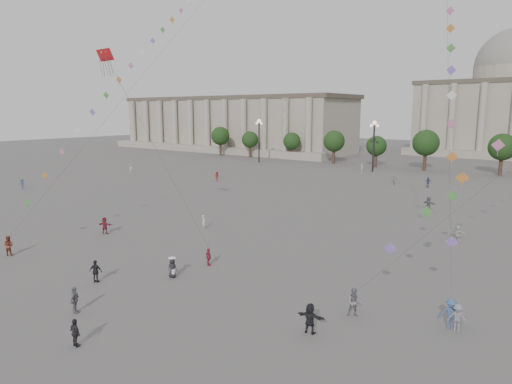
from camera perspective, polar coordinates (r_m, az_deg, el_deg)
The scene contains 28 objects.
ground at distance 33.55m, azimuth -11.60°, elevation -12.18°, with size 360.00×360.00×0.00m, color #514E4C.
hall_west at distance 150.83m, azimuth -3.19°, elevation 8.50°, with size 84.00×26.22×17.20m.
hall_central at distance 151.09m, azimuth 29.15°, elevation 9.46°, with size 48.30×34.30×35.50m.
tree_row at distance 101.08m, azimuth 24.16°, elevation 5.13°, with size 137.12×5.12×8.00m.
lamp_post_far_west at distance 113.40m, azimuth 0.38°, elevation 7.44°, with size 2.00×0.90×10.65m.
lamp_post_mid_west at distance 98.13m, azimuth 14.53°, elevation 6.71°, with size 2.00×0.90×10.65m.
person_crowd_0 at distance 81.35m, azimuth 20.69°, elevation 1.15°, with size 1.01×0.42×1.73m, color navy.
person_crowd_1 at distance 96.96m, azimuth -15.33°, elevation 2.82°, with size 0.90×0.70×1.84m, color white.
person_crowd_2 at distance 83.43m, azimuth -4.90°, elevation 1.97°, with size 1.11×0.64×1.72m, color maroon.
person_crowd_3 at distance 27.28m, azimuth 6.78°, elevation -15.40°, with size 1.66×0.53×1.79m, color black.
person_crowd_4 at distance 82.81m, azimuth 16.80°, elevation 1.52°, with size 1.61×0.51×1.74m, color #AFAFAB.
person_crowd_5 at distance 83.92m, azimuth -27.18°, elevation 0.92°, with size 1.08×0.62×1.67m, color #355177.
person_crowd_6 at distance 29.68m, azimuth 23.86°, elevation -14.17°, with size 1.08×0.62×1.67m, color slate.
person_crowd_7 at distance 48.95m, azimuth 23.90°, elevation -4.73°, with size 1.51×0.48×1.63m, color beige.
person_crowd_10 at distance 96.21m, azimuth 13.10°, elevation 2.89°, with size 0.71×0.46×1.94m, color #B1B2AE.
person_crowd_12 at distance 61.98m, azimuth 20.77°, elevation -1.40°, with size 1.77×0.56×1.91m, color slate.
person_crowd_13 at distance 49.74m, azimuth -6.56°, elevation -3.74°, with size 0.56×0.37×1.53m, color silver.
tourist_0 at distance 38.14m, azimuth -5.94°, elevation -8.06°, with size 0.88×0.37×1.50m, color #A02B44.
tourist_1 at distance 27.53m, azimuth -21.66°, elevation -16.05°, with size 0.94×0.39×1.60m, color #232328.
tourist_2 at distance 50.01m, azimuth -18.38°, elevation -3.99°, with size 1.63×0.52×1.75m, color maroon.
tourist_3 at distance 31.63m, azimuth -21.72°, elevation -12.42°, with size 1.02×0.43×1.75m, color slate.
tourist_4 at distance 36.38m, azimuth -19.39°, elevation -9.34°, with size 1.00×0.42×1.71m, color black.
kite_flyer_0 at distance 46.04m, azimuth -28.54°, elevation -5.90°, with size 0.87×0.67×1.78m, color brown.
kite_flyer_1 at distance 29.83m, azimuth 23.17°, elevation -13.82°, with size 1.19×0.68×1.83m, color #3A5383.
kite_flyer_2 at distance 29.71m, azimuth 12.18°, elevation -13.34°, with size 0.87×0.68×1.80m, color slate.
hat_person at distance 35.90m, azimuth -10.41°, elevation -9.23°, with size 0.86×0.70×1.69m.
dragon_kite at distance 44.73m, azimuth -18.15°, elevation 14.91°, with size 6.94×0.75×19.77m.
kite_train_west at distance 68.00m, azimuth -9.40°, elevation 20.87°, with size 14.79×53.10×71.46m.
Camera 1 is at (23.83, -19.96, 12.60)m, focal length 32.00 mm.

